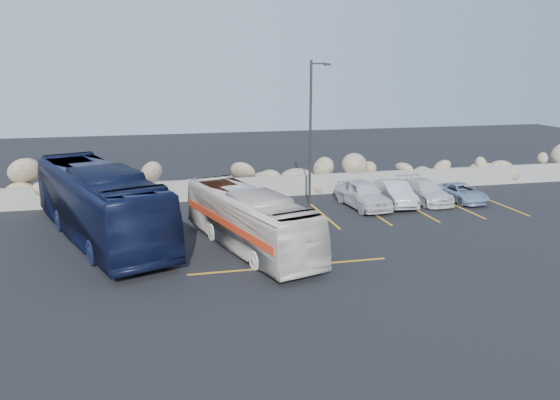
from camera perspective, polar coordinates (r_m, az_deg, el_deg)
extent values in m
plane|color=black|center=(21.70, 3.75, -6.90)|extent=(90.00, 90.00, 0.00)
cube|color=gray|center=(32.74, -2.33, 1.35)|extent=(60.00, 0.40, 1.20)
cube|color=orange|center=(27.71, -5.44, -2.29)|extent=(0.12, 5.00, 0.01)
cube|color=orange|center=(28.80, 4.67, -1.65)|extent=(0.12, 5.00, 0.01)
cube|color=orange|center=(29.72, 9.63, -1.32)|extent=(0.12, 5.00, 0.01)
cube|color=orange|center=(30.80, 14.10, -1.01)|extent=(0.12, 5.00, 0.01)
cube|color=orange|center=(32.06, 18.24, -0.71)|extent=(0.12, 5.00, 0.01)
cube|color=orange|center=(33.47, 22.05, -0.44)|extent=(0.12, 5.00, 0.01)
cube|color=orange|center=(21.63, 1.04, -6.93)|extent=(8.00, 0.12, 0.01)
cylinder|color=#2F2B29|center=(30.34, 3.18, 6.86)|extent=(0.14, 0.14, 8.00)
cylinder|color=#2F2B29|center=(30.25, 4.13, 14.04)|extent=(0.90, 0.08, 0.08)
cube|color=#2F2B29|center=(30.38, 4.96, 13.93)|extent=(0.35, 0.18, 0.12)
imported|color=silver|center=(23.36, -3.25, -2.06)|extent=(4.69, 9.48, 2.57)
imported|color=black|center=(25.81, -18.37, -0.28)|extent=(6.97, 12.36, 3.38)
imported|color=silver|center=(30.60, 8.68, 0.62)|extent=(2.19, 4.61, 1.52)
imported|color=silver|center=(31.54, 11.95, 0.70)|extent=(1.77, 4.16, 1.33)
imported|color=silver|center=(32.64, 14.93, 0.89)|extent=(1.96, 4.38, 1.25)
imported|color=#7B94AF|center=(33.40, 18.42, 0.74)|extent=(1.99, 3.80, 1.02)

